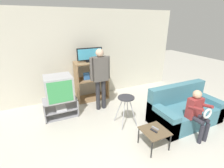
% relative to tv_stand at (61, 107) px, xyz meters
% --- Properties ---
extents(wall_back, '(6.40, 0.06, 2.60)m').
position_rel_tv_stand_xyz_m(wall_back, '(0.87, 0.95, 1.07)').
color(wall_back, silver).
rests_on(wall_back, ground_plane).
extents(tv_stand, '(0.81, 0.48, 0.47)m').
position_rel_tv_stand_xyz_m(tv_stand, '(0.00, 0.00, 0.00)').
color(tv_stand, '#939399').
rests_on(tv_stand, ground_plane).
extents(television_main, '(0.63, 0.56, 0.60)m').
position_rel_tv_stand_xyz_m(television_main, '(0.01, -0.00, 0.53)').
color(television_main, '#B2B2B7').
rests_on(television_main, tv_stand).
extents(media_shelf, '(0.94, 0.51, 1.17)m').
position_rel_tv_stand_xyz_m(media_shelf, '(1.04, 0.62, 0.37)').
color(media_shelf, '#9E7A51').
rests_on(media_shelf, ground_plane).
extents(television_flat, '(0.73, 0.20, 0.39)m').
position_rel_tv_stand_xyz_m(television_flat, '(1.02, 0.63, 1.13)').
color(television_flat, black).
rests_on(television_flat, media_shelf).
extents(folding_stool, '(0.42, 0.43, 0.69)m').
position_rel_tv_stand_xyz_m(folding_stool, '(1.31, -0.99, 0.33)').
color(folding_stool, '#B7B7BC').
rests_on(folding_stool, ground_plane).
extents(snack_table, '(0.46, 0.46, 0.38)m').
position_rel_tv_stand_xyz_m(snack_table, '(1.43, -1.88, 0.10)').
color(snack_table, brown).
rests_on(snack_table, ground_plane).
extents(remote_control_black, '(0.07, 0.15, 0.02)m').
position_rel_tv_stand_xyz_m(remote_control_black, '(1.40, -1.89, 0.16)').
color(remote_control_black, '#232328').
rests_on(remote_control_black, snack_table).
extents(remote_control_white, '(0.07, 0.15, 0.02)m').
position_rel_tv_stand_xyz_m(remote_control_white, '(1.47, -1.84, 0.16)').
color(remote_control_white, gray).
rests_on(remote_control_white, snack_table).
extents(couch, '(1.64, 0.85, 0.84)m').
position_rel_tv_stand_xyz_m(couch, '(2.63, -1.47, 0.05)').
color(couch, teal).
rests_on(couch, ground_plane).
extents(person_standing_adult, '(0.53, 0.20, 1.64)m').
position_rel_tv_stand_xyz_m(person_standing_adult, '(1.05, -0.09, 0.77)').
color(person_standing_adult, '#2D2D33').
rests_on(person_standing_adult, ground_plane).
extents(person_seated_child, '(0.33, 0.43, 1.01)m').
position_rel_tv_stand_xyz_m(person_seated_child, '(2.40, -1.96, 0.36)').
color(person_seated_child, '#2D2D38').
rests_on(person_seated_child, ground_plane).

